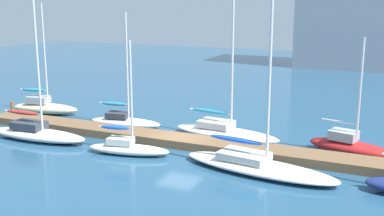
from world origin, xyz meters
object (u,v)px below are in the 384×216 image
object	(u,v)px
sailboat_0	(44,106)
sailboat_4	(224,130)
sailboat_6	(350,146)
sailboat_3	(127,146)
sailboat_5	(257,163)
sailboat_2	(124,120)
sailboat_1	(37,132)

from	to	relation	value
sailboat_0	sailboat_4	size ratio (longest dim) A/B	0.72
sailboat_4	sailboat_6	xyz separation A→B (m)	(8.14, -0.24, 0.01)
sailboat_3	sailboat_6	distance (m)	13.40
sailboat_0	sailboat_6	world-z (taller)	sailboat_0
sailboat_3	sailboat_4	xyz separation A→B (m)	(4.10, 5.69, 0.06)
sailboat_5	sailboat_2	bearing A→B (deg)	164.26
sailboat_2	sailboat_6	distance (m)	15.87
sailboat_0	sailboat_3	distance (m)	13.32
sailboat_5	sailboat_1	bearing A→B (deg)	-171.26
sailboat_6	sailboat_0	bearing A→B (deg)	-167.98
sailboat_1	sailboat_3	bearing A→B (deg)	-3.25
sailboat_0	sailboat_2	size ratio (longest dim) A/B	1.07
sailboat_3	sailboat_5	distance (m)	7.98
sailboat_3	sailboat_6	xyz separation A→B (m)	(12.24, 5.45, 0.07)
sailboat_0	sailboat_3	xyz separation A→B (m)	(11.80, -6.19, -0.12)
sailboat_2	sailboat_6	bearing A→B (deg)	-6.68
sailboat_1	sailboat_6	size ratio (longest dim) A/B	1.43
sailboat_0	sailboat_1	bearing A→B (deg)	-62.37
sailboat_0	sailboat_6	xyz separation A→B (m)	(24.04, -0.74, -0.05)
sailboat_3	sailboat_1	bearing A→B (deg)	167.77
sailboat_1	sailboat_6	distance (m)	20.04
sailboat_1	sailboat_2	xyz separation A→B (m)	(3.44, 5.30, -0.04)
sailboat_1	sailboat_3	distance (m)	7.07
sailboat_1	sailboat_5	size ratio (longest dim) A/B	0.82
sailboat_6	sailboat_4	bearing A→B (deg)	-167.91
sailboat_4	sailboat_5	bearing A→B (deg)	-48.40
sailboat_3	sailboat_5	bearing A→B (deg)	-9.46
sailboat_5	sailboat_6	size ratio (longest dim) A/B	1.75
sailboat_2	sailboat_4	distance (m)	7.73
sailboat_1	sailboat_4	distance (m)	12.49
sailboat_0	sailboat_4	bearing A→B (deg)	-11.96
sailboat_0	sailboat_5	size ratio (longest dim) A/B	0.72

